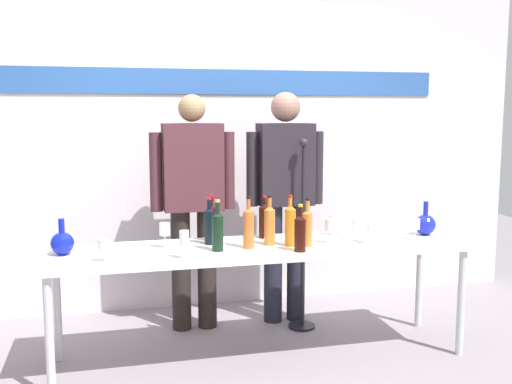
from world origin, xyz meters
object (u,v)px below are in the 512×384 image
wine_bottle_5 (307,226)px  wine_glass_left_0 (165,230)px  wine_bottle_3 (218,230)px  wine_glass_left_1 (104,246)px  wine_glass_right_1 (416,225)px  wine_glass_left_2 (184,239)px  display_table (262,254)px  wine_glass_right_0 (357,226)px  wine_glass_right_3 (371,230)px  decanter_blue_left (62,243)px  wine_bottle_1 (300,232)px  wine_bottle_2 (270,224)px  microphone_stand (302,267)px  wine_bottle_6 (209,224)px  wine_bottle_4 (290,224)px  wine_bottle_7 (211,222)px  wine_bottle_0 (264,220)px  presenter_left (193,196)px  decanter_blue_right (425,224)px  wine_glass_right_2 (335,221)px  presenter_right (285,192)px  wine_bottle_8 (249,227)px  wine_glass_right_4 (330,226)px

wine_bottle_5 → wine_glass_left_0: 0.90m
wine_bottle_3 → wine_glass_left_1: wine_bottle_3 is taller
wine_glass_right_1 → wine_glass_left_2: bearing=-175.1°
display_table → wine_glass_right_0: size_ratio=18.25×
display_table → wine_glass_right_0: bearing=-4.0°
display_table → wine_glass_right_3: wine_glass_right_3 is taller
decanter_blue_left → wine_bottle_1: size_ratio=0.75×
wine_bottle_5 → wine_bottle_2: bearing=157.6°
microphone_stand → wine_bottle_1: bearing=-109.7°
wine_bottle_6 → wine_glass_left_2: 0.40m
wine_bottle_4 → wine_bottle_7: wine_bottle_4 is taller
wine_bottle_3 → wine_bottle_6: (-0.02, 0.20, -0.00)m
wine_bottle_6 → display_table: bearing=-19.1°
wine_bottle_0 → wine_bottle_6: bearing=-165.2°
wine_glass_left_2 → wine_glass_right_1: 1.57m
wine_bottle_6 → wine_bottle_5: bearing=-18.9°
presenter_left → wine_bottle_3: presenter_left is taller
wine_bottle_6 → wine_glass_left_0: bearing=-172.2°
wine_bottle_6 → wine_bottle_4: bearing=-19.4°
microphone_stand → wine_glass_left_0: bearing=-159.7°
wine_bottle_4 → wine_bottle_0: bearing=109.3°
wine_bottle_5 → wine_bottle_1: bearing=-125.1°
decanter_blue_right → wine_bottle_5: wine_bottle_5 is taller
wine_bottle_6 → wine_bottle_7: size_ratio=0.98×
presenter_left → wine_bottle_7: size_ratio=5.49×
presenter_left → wine_glass_right_3: (1.04, -0.79, -0.14)m
wine_bottle_5 → wine_glass_right_2: bearing=43.6°
wine_bottle_1 → wine_bottle_6: (-0.51, 0.33, 0.01)m
decanter_blue_right → presenter_right: 1.05m
presenter_right → wine_bottle_1: bearing=-100.6°
wine_bottle_0 → wine_bottle_1: (0.11, -0.43, -0.00)m
wine_bottle_2 → wine_glass_right_1: wine_bottle_2 is taller
wine_bottle_0 → wine_bottle_1: wine_bottle_1 is taller
wine_bottle_2 → wine_bottle_8: (-0.15, -0.05, 0.00)m
wine_glass_left_2 → microphone_stand: bearing=35.7°
presenter_left → wine_glass_left_2: size_ratio=10.28×
wine_bottle_0 → wine_glass_left_0: 0.70m
decanter_blue_left → wine_glass_left_1: bearing=-43.9°
wine_glass_right_2 → wine_bottle_6: bearing=-175.0°
display_table → wine_bottle_0: bearing=70.8°
wine_glass_right_3 → microphone_stand: size_ratio=0.09×
wine_bottle_3 → wine_bottle_7: 0.29m
wine_bottle_5 → wine_glass_right_4: size_ratio=1.92×
decanter_blue_left → wine_bottle_0: bearing=7.7°
display_table → wine_bottle_7: wine_bottle_7 is taller
wine_glass_left_2 → wine_glass_right_0: (1.16, 0.19, -0.02)m
wine_glass_left_0 → wine_glass_left_2: 0.31m
wine_glass_left_0 → wine_glass_left_2: bearing=-74.3°
wine_bottle_3 → wine_glass_right_4: (0.75, 0.04, -0.02)m
wine_bottle_1 → wine_glass_left_0: (-0.80, 0.29, -0.00)m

